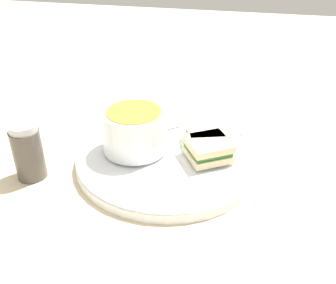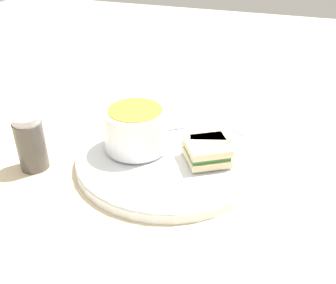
{
  "view_description": "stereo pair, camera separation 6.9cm",
  "coord_description": "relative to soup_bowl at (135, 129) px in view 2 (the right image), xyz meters",
  "views": [
    {
      "loc": [
        -0.12,
        0.58,
        0.4
      ],
      "look_at": [
        0.0,
        0.0,
        0.04
      ],
      "focal_mm": 42.0,
      "sensor_mm": 36.0,
      "label": 1
    },
    {
      "loc": [
        -0.19,
        0.56,
        0.4
      ],
      "look_at": [
        0.0,
        0.0,
        0.04
      ],
      "focal_mm": 42.0,
      "sensor_mm": 36.0,
      "label": 2
    }
  ],
  "objects": [
    {
      "name": "sandwich_half_far",
      "position": [
        -0.12,
        -0.05,
        -0.02
      ],
      "size": [
        0.09,
        0.09,
        0.03
      ],
      "rotation": [
        0.0,
        0.0,
        3.44
      ],
      "color": "beige",
      "rests_on": "plate"
    },
    {
      "name": "spoon",
      "position": [
        0.01,
        -0.06,
        -0.03
      ],
      "size": [
        0.1,
        0.08,
        0.01
      ],
      "rotation": [
        0.0,
        0.0,
        6.93
      ],
      "color": "silver",
      "rests_on": "plate"
    },
    {
      "name": "menu_sheet",
      "position": [
        0.26,
        -0.19,
        -0.06
      ],
      "size": [
        0.23,
        0.33,
        0.0
      ],
      "rotation": [
        0.0,
        0.0,
        -0.08
      ],
      "color": "white",
      "rests_on": "ground_plane"
    },
    {
      "name": "soup_bowl",
      "position": [
        0.0,
        0.0,
        0.0
      ],
      "size": [
        0.11,
        0.11,
        0.08
      ],
      "color": "white",
      "rests_on": "plate"
    },
    {
      "name": "salt_shaker",
      "position": [
        0.16,
        0.09,
        -0.01
      ],
      "size": [
        0.05,
        0.05,
        0.1
      ],
      "color": "#4C4742",
      "rests_on": "ground_plane"
    },
    {
      "name": "ground_plane",
      "position": [
        -0.06,
        -0.0,
        -0.06
      ],
      "size": [
        2.4,
        2.4,
        0.0
      ],
      "primitive_type": "plane",
      "color": "beige"
    },
    {
      "name": "sandwich_half_near",
      "position": [
        -0.13,
        -0.01,
        -0.02
      ],
      "size": [
        0.1,
        0.09,
        0.03
      ],
      "rotation": [
        0.0,
        0.0,
        3.69
      ],
      "color": "beige",
      "rests_on": "plate"
    },
    {
      "name": "plate",
      "position": [
        -0.06,
        -0.0,
        -0.05
      ],
      "size": [
        0.33,
        0.33,
        0.02
      ],
      "color": "white",
      "rests_on": "ground_plane"
    }
  ]
}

